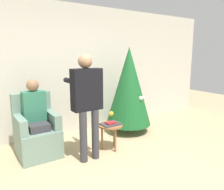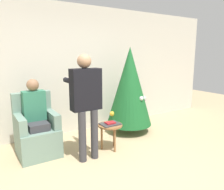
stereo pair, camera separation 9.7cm
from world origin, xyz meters
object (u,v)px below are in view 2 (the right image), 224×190
christmas_tree (130,86)px  armchair (37,133)px  person_seated (36,114)px  side_stool (110,128)px  person_standing (86,97)px

christmas_tree → armchair: christmas_tree is taller
armchair → person_seated: bearing=-90.0°
christmas_tree → side_stool: christmas_tree is taller
person_seated → side_stool: 1.29m
side_stool → armchair: bearing=155.6°
person_seated → side_stool: size_ratio=2.80×
person_standing → armchair: bearing=136.2°
christmas_tree → person_seated: 2.01m
christmas_tree → side_stool: size_ratio=4.01×
christmas_tree → side_stool: (-0.84, -0.56, -0.61)m
christmas_tree → armchair: size_ratio=1.77×
side_stool → christmas_tree: bearing=33.8°
christmas_tree → person_standing: 1.49m
christmas_tree → person_seated: (-1.99, -0.07, -0.29)m
person_seated → person_standing: size_ratio=0.76×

